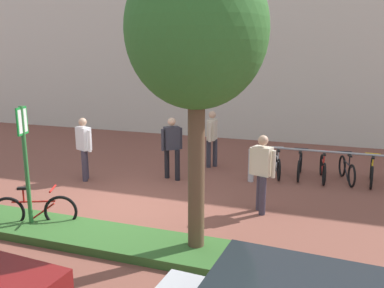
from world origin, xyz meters
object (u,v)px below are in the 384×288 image
(bollard_steel, at_px, (251,165))
(person_shirt_white, at_px, (212,135))
(person_casual_tan, at_px, (84,145))
(parking_sign_post, at_px, (25,151))
(bike_rack_cluster, at_px, (335,168))
(person_shirt_blue, at_px, (262,169))
(bike_at_sign, at_px, (35,211))
(tree_sidewalk, at_px, (197,33))
(person_suited_dark, at_px, (172,144))

(bollard_steel, height_order, person_shirt_white, person_shirt_white)
(bollard_steel, relative_size, person_casual_tan, 0.52)
(parking_sign_post, relative_size, bike_rack_cluster, 0.65)
(person_shirt_blue, bearing_deg, bollard_steel, 106.73)
(person_shirt_white, xyz_separation_m, person_shirt_blue, (2.04, -3.12, 0.00))
(bike_at_sign, xyz_separation_m, bike_rack_cluster, (5.61, 5.18, -0.00))
(tree_sidewalk, bearing_deg, bollard_steel, 88.51)
(bollard_steel, bearing_deg, person_casual_tan, -162.67)
(parking_sign_post, bearing_deg, bike_rack_cluster, 43.35)
(parking_sign_post, height_order, person_shirt_white, parking_sign_post)
(person_casual_tan, bearing_deg, bike_at_sign, -74.35)
(person_shirt_white, distance_m, person_casual_tan, 3.76)
(bollard_steel, bearing_deg, person_shirt_white, 143.59)
(person_suited_dark, distance_m, person_casual_tan, 2.38)
(tree_sidewalk, height_order, bike_rack_cluster, tree_sidewalk)
(parking_sign_post, xyz_separation_m, person_casual_tan, (-0.84, 3.13, -0.62))
(bike_rack_cluster, distance_m, person_shirt_blue, 3.33)
(person_shirt_white, relative_size, person_shirt_blue, 1.00)
(bollard_steel, height_order, person_casual_tan, person_casual_tan)
(tree_sidewalk, relative_size, bike_at_sign, 3.18)
(parking_sign_post, bearing_deg, person_casual_tan, 105.09)
(parking_sign_post, xyz_separation_m, bollard_steel, (3.47, 4.48, -1.16))
(tree_sidewalk, distance_m, parking_sign_post, 3.97)
(person_shirt_white, height_order, person_casual_tan, same)
(person_suited_dark, bearing_deg, person_shirt_white, 66.28)
(parking_sign_post, bearing_deg, bollard_steel, 52.19)
(tree_sidewalk, height_order, person_shirt_white, tree_sidewalk)
(person_suited_dark, bearing_deg, tree_sidewalk, -62.46)
(parking_sign_post, distance_m, person_suited_dark, 4.25)
(bike_at_sign, height_order, person_casual_tan, person_casual_tan)
(tree_sidewalk, height_order, bike_at_sign, tree_sidewalk)
(tree_sidewalk, relative_size, person_shirt_white, 2.90)
(bike_rack_cluster, bearing_deg, person_shirt_blue, -117.62)
(parking_sign_post, relative_size, bollard_steel, 2.73)
(person_shirt_white, relative_size, person_casual_tan, 1.00)
(parking_sign_post, height_order, person_shirt_blue, parking_sign_post)
(person_shirt_white, height_order, person_suited_dark, same)
(person_casual_tan, bearing_deg, bike_rack_cluster, 18.56)
(parking_sign_post, xyz_separation_m, bike_at_sign, (0.00, 0.11, -1.26))
(person_shirt_blue, relative_size, person_casual_tan, 1.00)
(bollard_steel, relative_size, person_shirt_white, 0.52)
(person_shirt_blue, bearing_deg, person_shirt_white, 123.18)
(bike_rack_cluster, height_order, person_shirt_white, person_shirt_white)
(bollard_steel, height_order, person_suited_dark, person_suited_dark)
(bike_rack_cluster, distance_m, person_casual_tan, 6.84)
(bike_rack_cluster, xyz_separation_m, person_suited_dark, (-4.23, -1.33, 0.64))
(bike_at_sign, bearing_deg, person_shirt_white, 69.17)
(person_shirt_blue, bearing_deg, parking_sign_post, -149.61)
(bike_at_sign, distance_m, bike_rack_cluster, 7.64)
(bollard_steel, bearing_deg, parking_sign_post, -127.81)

